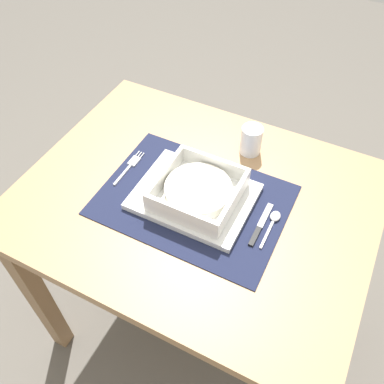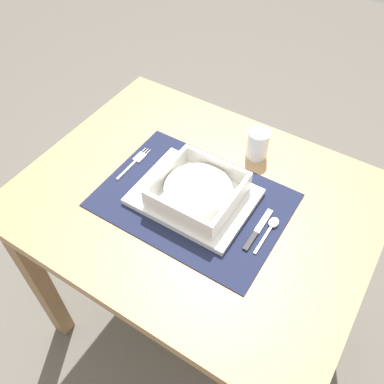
{
  "view_description": "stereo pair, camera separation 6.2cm",
  "coord_description": "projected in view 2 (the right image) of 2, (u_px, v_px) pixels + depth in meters",
  "views": [
    {
      "loc": [
        0.29,
        -0.6,
        1.49
      ],
      "look_at": [
        -0.0,
        -0.01,
        0.74
      ],
      "focal_mm": 38.5,
      "sensor_mm": 36.0,
      "label": 1
    },
    {
      "loc": [
        0.35,
        -0.57,
        1.49
      ],
      "look_at": [
        -0.0,
        -0.01,
        0.74
      ],
      "focal_mm": 38.5,
      "sensor_mm": 36.0,
      "label": 2
    }
  ],
  "objects": [
    {
      "name": "ground_plane",
      "position": [
        195.0,
        316.0,
        1.56
      ],
      "size": [
        6.0,
        6.0,
        0.0
      ],
      "primitive_type": "plane",
      "color": "#59544C"
    },
    {
      "name": "placemat",
      "position": [
        192.0,
        199.0,
        1.02
      ],
      "size": [
        0.45,
        0.33,
        0.0
      ],
      "primitive_type": "cube",
      "color": "#191E38",
      "rests_on": "dining_table"
    },
    {
      "name": "porridge_bowl",
      "position": [
        198.0,
        192.0,
        0.99
      ],
      "size": [
        0.19,
        0.19,
        0.06
      ],
      "color": "white",
      "rests_on": "serving_plate"
    },
    {
      "name": "serving_plate",
      "position": [
        194.0,
        197.0,
        1.01
      ],
      "size": [
        0.28,
        0.22,
        0.02
      ],
      "primitive_type": "cube",
      "color": "white",
      "rests_on": "placemat"
    },
    {
      "name": "butter_knife",
      "position": [
        256.0,
        232.0,
        0.95
      ],
      "size": [
        0.01,
        0.13,
        0.01
      ],
      "rotation": [
        0.0,
        0.0,
        -0.05
      ],
      "color": "black",
      "rests_on": "placemat"
    },
    {
      "name": "spoon",
      "position": [
        271.0,
        226.0,
        0.96
      ],
      "size": [
        0.02,
        0.12,
        0.01
      ],
      "rotation": [
        0.0,
        0.0,
        0.04
      ],
      "color": "silver",
      "rests_on": "placemat"
    },
    {
      "name": "drinking_glass",
      "position": [
        258.0,
        145.0,
        1.1
      ],
      "size": [
        0.06,
        0.06,
        0.08
      ],
      "color": "white",
      "rests_on": "dining_table"
    },
    {
      "name": "fork",
      "position": [
        136.0,
        161.0,
        1.1
      ],
      "size": [
        0.02,
        0.14,
        0.0
      ],
      "rotation": [
        0.0,
        0.0,
        0.01
      ],
      "color": "silver",
      "rests_on": "placemat"
    },
    {
      "name": "dining_table",
      "position": [
        196.0,
        223.0,
        1.11
      ],
      "size": [
        0.87,
        0.69,
        0.71
      ],
      "color": "#A37A51",
      "rests_on": "ground"
    }
  ]
}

